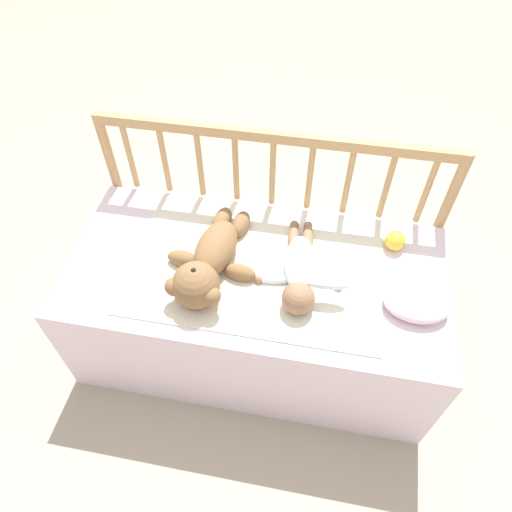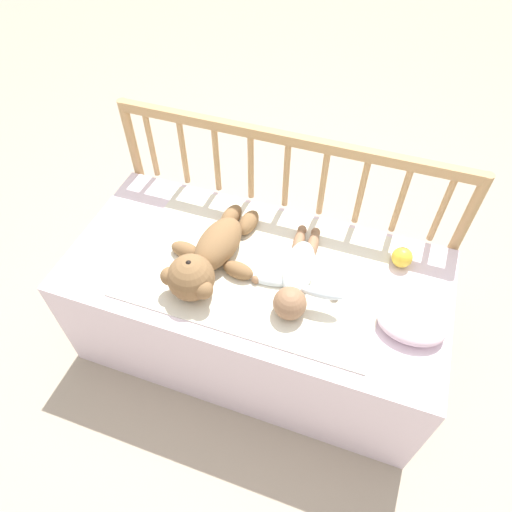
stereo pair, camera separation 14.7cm
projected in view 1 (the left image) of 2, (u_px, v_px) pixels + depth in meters
ground_plane at (256, 340)px, 1.87m from camera, size 12.00×12.00×0.00m
crib_mattress at (256, 308)px, 1.69m from camera, size 1.27×0.62×0.46m
crib_rail at (272, 183)px, 1.65m from camera, size 1.27×0.04×0.77m
blanket at (256, 265)px, 1.52m from camera, size 0.83×0.55×0.01m
teddy_bear at (209, 262)px, 1.45m from camera, size 0.31×0.46×0.15m
baby at (299, 271)px, 1.46m from camera, size 0.31×0.41×0.10m
small_pillow at (416, 303)px, 1.39m from camera, size 0.20×0.14×0.06m
toy_ball at (395, 241)px, 1.55m from camera, size 0.07×0.07×0.07m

